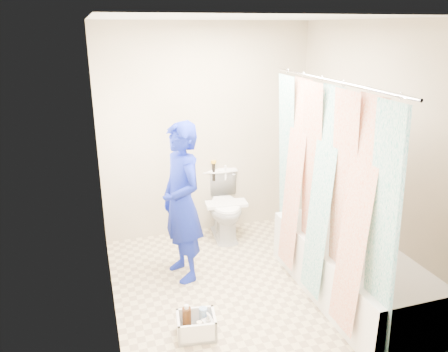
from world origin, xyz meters
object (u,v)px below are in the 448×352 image
object	(u,v)px
bathtub	(349,269)
cleaning_caddy	(198,326)
plumber	(182,203)
toilet	(224,205)

from	to	relation	value
bathtub	cleaning_caddy	distance (m)	1.46
plumber	cleaning_caddy	size ratio (longest dim) A/B	4.60
toilet	plumber	world-z (taller)	plumber
plumber	cleaning_caddy	world-z (taller)	plumber
bathtub	toilet	distance (m)	1.67
plumber	bathtub	bearing A→B (deg)	46.02
toilet	cleaning_caddy	xyz separation A→B (m)	(-0.74, -1.63, -0.29)
toilet	cleaning_caddy	size ratio (longest dim) A/B	2.25
cleaning_caddy	plumber	bearing A→B (deg)	92.40
plumber	cleaning_caddy	distance (m)	1.15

